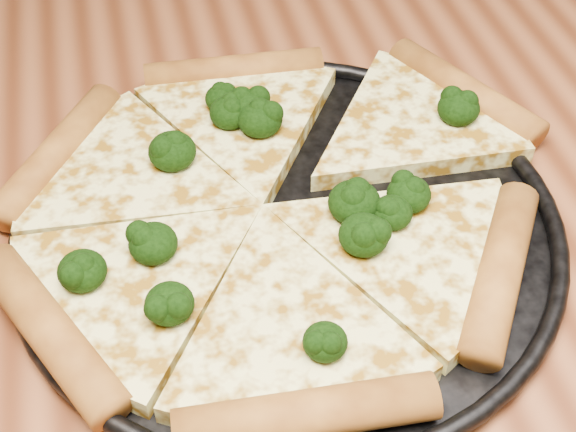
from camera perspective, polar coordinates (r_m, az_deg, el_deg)
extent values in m
cube|color=brown|center=(0.56, 5.19, -3.76)|extent=(1.20, 0.90, 0.04)
cylinder|color=black|center=(0.55, 0.00, -0.95)|extent=(0.36, 0.36, 0.01)
torus|color=black|center=(0.55, 0.00, -0.44)|extent=(0.37, 0.37, 0.01)
cylinder|color=#AD6D2B|center=(0.66, 12.36, 8.58)|extent=(0.09, 0.14, 0.03)
cylinder|color=#AD6D2B|center=(0.67, -3.83, 10.21)|extent=(0.15, 0.04, 0.03)
cylinder|color=#AD6D2B|center=(0.61, -15.97, 4.28)|extent=(0.10, 0.14, 0.03)
cylinder|color=#AD6D2B|center=(0.50, -16.50, -7.75)|extent=(0.09, 0.14, 0.03)
cylinder|color=#AD6D2B|center=(0.45, 1.33, -13.81)|extent=(0.15, 0.04, 0.03)
cylinder|color=#AD6D2B|center=(0.53, 14.76, -3.70)|extent=(0.10, 0.14, 0.03)
ellipsoid|color=black|center=(0.53, 7.36, 0.24)|extent=(0.03, 0.03, 0.02)
ellipsoid|color=black|center=(0.51, -9.50, -1.92)|extent=(0.03, 0.03, 0.02)
ellipsoid|color=black|center=(0.62, 11.95, 7.45)|extent=(0.03, 0.03, 0.02)
ellipsoid|color=black|center=(0.61, -2.69, 7.62)|extent=(0.03, 0.03, 0.02)
ellipsoid|color=black|center=(0.51, 5.36, -1.34)|extent=(0.03, 0.03, 0.02)
ellipsoid|color=black|center=(0.51, -14.32, -3.77)|extent=(0.03, 0.03, 0.02)
ellipsoid|color=black|center=(0.54, 8.52, 1.53)|extent=(0.03, 0.03, 0.02)
ellipsoid|color=black|center=(0.48, -8.37, -6.14)|extent=(0.03, 0.03, 0.02)
ellipsoid|color=black|center=(0.58, -8.18, 4.56)|extent=(0.03, 0.03, 0.03)
ellipsoid|color=black|center=(0.53, 4.70, 0.97)|extent=(0.04, 0.04, 0.03)
ellipsoid|color=black|center=(0.46, 2.64, -8.86)|extent=(0.03, 0.03, 0.02)
ellipsoid|color=black|center=(0.62, -4.65, 8.27)|extent=(0.03, 0.03, 0.02)
ellipsoid|color=black|center=(0.61, -4.14, 7.30)|extent=(0.03, 0.03, 0.02)
ellipsoid|color=black|center=(0.60, -2.00, 6.88)|extent=(0.03, 0.03, 0.03)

